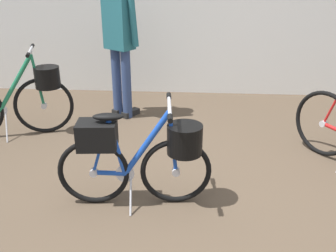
# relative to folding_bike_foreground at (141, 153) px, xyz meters

# --- Properties ---
(ground_plane) EXTENTS (7.70, 7.70, 0.00)m
(ground_plane) POSITION_rel_folding_bike_foreground_xyz_m (0.34, -0.09, -0.43)
(ground_plane) COLOR brown
(folding_bike_foreground) EXTENTS (1.15, 0.53, 0.81)m
(folding_bike_foreground) POSITION_rel_folding_bike_foreground_xyz_m (0.00, 0.00, 0.00)
(folding_bike_foreground) COLOR black
(folding_bike_foreground) RESTS_ON ground_plane
(display_bike_left) EXTENTS (1.29, 0.56, 0.93)m
(display_bike_left) POSITION_rel_folding_bike_foreground_xyz_m (-1.44, 1.17, 0.00)
(display_bike_left) COLOR black
(display_bike_left) RESTS_ON ground_plane
(visitor_near_wall) EXTENTS (0.45, 0.38, 1.69)m
(visitor_near_wall) POSITION_rel_folding_bike_foreground_xyz_m (-0.47, 1.79, 0.54)
(visitor_near_wall) COLOR navy
(visitor_near_wall) RESTS_ON ground_plane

